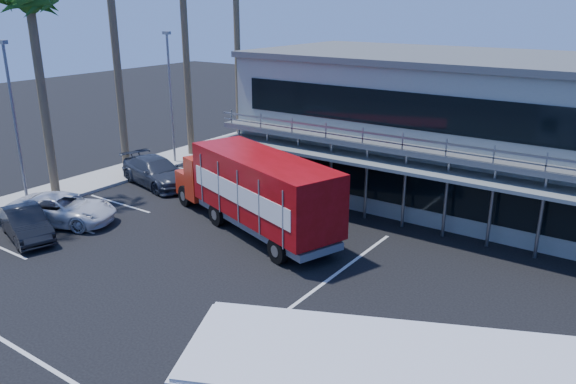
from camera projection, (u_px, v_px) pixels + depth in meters
The scene contains 11 objects.
ground at pixel (234, 298), 19.41m from camera, with size 120.00×120.00×0.00m, color black.
building at pixel (470, 129), 28.19m from camera, with size 22.40×12.00×7.30m.
curb_strip at pixel (102, 179), 32.20m from camera, with size 3.00×32.00×0.16m, color #A5A399.
palm_c at pixel (31, 13), 26.90m from camera, with size 2.80×2.80×10.75m.
light_pole_near at pixel (15, 118), 26.47m from camera, with size 0.50×0.25×8.09m.
light_pole_far at pixel (171, 92), 34.23m from camera, with size 0.50×0.25×8.09m.
red_truck at pixel (254, 189), 24.58m from camera, with size 10.74×5.72×3.54m.
parked_car_b at pixel (26, 223), 24.15m from camera, with size 1.42×4.07×1.34m, color black.
parked_car_c at pixel (62, 209), 25.79m from camera, with size 2.28×4.95×1.37m, color silver.
parked_car_d at pixel (156, 172), 31.21m from camera, with size 2.14×5.26×1.53m, color #2D323C.
parked_car_e at pixel (229, 165), 32.72m from camera, with size 1.72×4.29×1.46m, color slate.
Camera 1 is at (11.43, -13.01, 9.67)m, focal length 35.00 mm.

